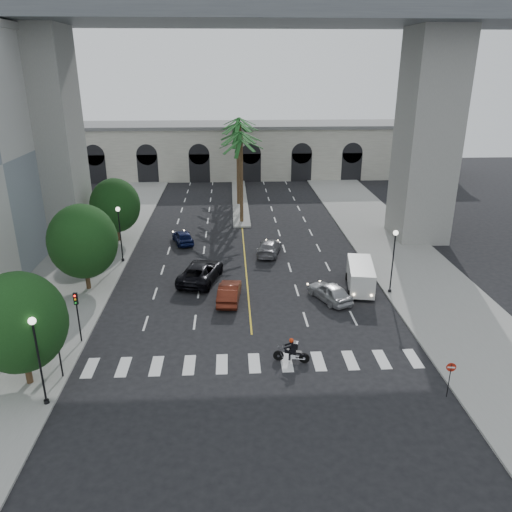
# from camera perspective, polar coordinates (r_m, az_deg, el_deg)

# --- Properties ---
(ground) EXTENTS (140.00, 140.00, 0.00)m
(ground) POSITION_cam_1_polar(r_m,az_deg,el_deg) (32.76, -0.33, -10.72)
(ground) COLOR black
(ground) RESTS_ON ground
(sidewalk_left) EXTENTS (8.00, 100.00, 0.15)m
(sidewalk_left) POSITION_cam_1_polar(r_m,az_deg,el_deg) (48.15, -19.36, -1.14)
(sidewalk_left) COLOR gray
(sidewalk_left) RESTS_ON ground
(sidewalk_right) EXTENTS (8.00, 100.00, 0.15)m
(sidewalk_right) POSITION_cam_1_polar(r_m,az_deg,el_deg) (48.94, 16.62, -0.46)
(sidewalk_right) COLOR gray
(sidewalk_right) RESTS_ON ground
(median) EXTENTS (2.00, 24.00, 0.20)m
(median) POSITION_cam_1_polar(r_m,az_deg,el_deg) (68.06, -1.86, 6.36)
(median) COLOR gray
(median) RESTS_ON ground
(pier_building) EXTENTS (71.00, 10.50, 8.50)m
(pier_building) POSITION_cam_1_polar(r_m,az_deg,el_deg) (83.88, -2.16, 12.04)
(pier_building) COLOR beige
(pier_building) RESTS_ON ground
(bridge) EXTENTS (75.00, 13.00, 26.00)m
(bridge) POSITION_cam_1_polar(r_m,az_deg,el_deg) (50.11, 2.56, 22.41)
(bridge) COLOR gray
(bridge) RESTS_ON ground
(palm_a) EXTENTS (3.20, 3.20, 10.30)m
(palm_a) POSITION_cam_1_polar(r_m,az_deg,el_deg) (56.46, -1.73, 12.67)
(palm_a) COLOR #47331E
(palm_a) RESTS_ON ground
(palm_b) EXTENTS (3.20, 3.20, 10.60)m
(palm_b) POSITION_cam_1_polar(r_m,az_deg,el_deg) (60.39, -1.73, 13.47)
(palm_b) COLOR #47331E
(palm_b) RESTS_ON ground
(palm_c) EXTENTS (3.20, 3.20, 10.10)m
(palm_c) POSITION_cam_1_polar(r_m,az_deg,el_deg) (64.41, -2.09, 13.52)
(palm_c) COLOR #47331E
(palm_c) RESTS_ON ground
(palm_d) EXTENTS (3.20, 3.20, 10.90)m
(palm_d) POSITION_cam_1_polar(r_m,az_deg,el_deg) (68.30, -1.86, 14.57)
(palm_d) COLOR #47331E
(palm_d) RESTS_ON ground
(palm_e) EXTENTS (3.20, 3.20, 10.40)m
(palm_e) POSITION_cam_1_polar(r_m,az_deg,el_deg) (72.32, -2.14, 14.55)
(palm_e) COLOR #47331E
(palm_e) RESTS_ON ground
(palm_f) EXTENTS (3.20, 3.20, 10.70)m
(palm_f) POSITION_cam_1_polar(r_m,az_deg,el_deg) (76.27, -1.96, 15.09)
(palm_f) COLOR #47331E
(palm_f) RESTS_ON ground
(street_tree_near) EXTENTS (5.20, 5.20, 6.89)m
(street_tree_near) POSITION_cam_1_polar(r_m,az_deg,el_deg) (30.47, -25.47, -6.87)
(street_tree_near) COLOR #382616
(street_tree_near) RESTS_ON ground
(street_tree_mid) EXTENTS (5.44, 5.44, 7.21)m
(street_tree_mid) POSITION_cam_1_polar(r_m,az_deg,el_deg) (41.70, -19.18, 1.59)
(street_tree_mid) COLOR #382616
(street_tree_mid) RESTS_ON ground
(street_tree_far) EXTENTS (5.04, 5.04, 6.68)m
(street_tree_far) POSITION_cam_1_polar(r_m,az_deg,el_deg) (52.92, -15.79, 5.58)
(street_tree_far) COLOR #382616
(street_tree_far) RESTS_ON ground
(lamp_post_left_near) EXTENTS (0.40, 0.40, 5.35)m
(lamp_post_left_near) POSITION_cam_1_polar(r_m,az_deg,el_deg) (28.63, -23.65, -10.22)
(lamp_post_left_near) COLOR black
(lamp_post_left_near) RESTS_ON ground
(lamp_post_left_far) EXTENTS (0.40, 0.40, 5.35)m
(lamp_post_left_far) POSITION_cam_1_polar(r_m,az_deg,el_deg) (47.13, -15.29, 2.92)
(lamp_post_left_far) COLOR black
(lamp_post_left_far) RESTS_ON ground
(lamp_post_right) EXTENTS (0.40, 0.40, 5.35)m
(lamp_post_right) POSITION_cam_1_polar(r_m,az_deg,el_deg) (40.52, 15.42, -0.02)
(lamp_post_right) COLOR black
(lamp_post_right) RESTS_ON ground
(traffic_signal_near) EXTENTS (0.25, 0.18, 3.65)m
(traffic_signal_near) POSITION_cam_1_polar(r_m,az_deg,el_deg) (30.96, -21.76, -9.01)
(traffic_signal_near) COLOR black
(traffic_signal_near) RESTS_ON ground
(traffic_signal_far) EXTENTS (0.25, 0.18, 3.65)m
(traffic_signal_far) POSITION_cam_1_polar(r_m,az_deg,el_deg) (34.32, -19.77, -5.73)
(traffic_signal_far) COLOR black
(traffic_signal_far) RESTS_ON ground
(motorcycle_rider) EXTENTS (2.23, 0.75, 1.63)m
(motorcycle_rider) POSITION_cam_1_polar(r_m,az_deg,el_deg) (31.33, 4.20, -10.80)
(motorcycle_rider) COLOR black
(motorcycle_rider) RESTS_ON ground
(car_a) EXTENTS (3.37, 4.62, 1.46)m
(car_a) POSITION_cam_1_polar(r_m,az_deg,el_deg) (39.31, 8.44, -4.07)
(car_a) COLOR #A4A5A9
(car_a) RESTS_ON ground
(car_b) EXTENTS (2.01, 4.63, 1.48)m
(car_b) POSITION_cam_1_polar(r_m,az_deg,el_deg) (38.86, -3.06, -4.15)
(car_b) COLOR #531C10
(car_b) RESTS_ON ground
(car_c) EXTENTS (4.19, 6.47, 1.66)m
(car_c) POSITION_cam_1_polar(r_m,az_deg,el_deg) (42.58, -6.34, -1.81)
(car_c) COLOR black
(car_c) RESTS_ON ground
(car_d) EXTENTS (2.94, 5.08, 1.38)m
(car_d) POSITION_cam_1_polar(r_m,az_deg,el_deg) (48.45, 1.49, 1.01)
(car_d) COLOR slate
(car_d) RESTS_ON ground
(car_e) EXTENTS (2.79, 4.40, 1.40)m
(car_e) POSITION_cam_1_polar(r_m,az_deg,el_deg) (51.94, -8.36, 2.18)
(car_e) COLOR #0D153D
(car_e) RESTS_ON ground
(cargo_van) EXTENTS (2.76, 5.38, 2.19)m
(cargo_van) POSITION_cam_1_polar(r_m,az_deg,el_deg) (41.40, 11.85, -2.24)
(cargo_van) COLOR silver
(cargo_van) RESTS_ON ground
(pedestrian_a) EXTENTS (0.79, 0.66, 1.86)m
(pedestrian_a) POSITION_cam_1_polar(r_m,az_deg,el_deg) (39.52, -22.62, -4.86)
(pedestrian_a) COLOR black
(pedestrian_a) RESTS_ON sidewalk_left
(pedestrian_b) EXTENTS (1.07, 0.98, 1.78)m
(pedestrian_b) POSITION_cam_1_polar(r_m,az_deg,el_deg) (40.66, -24.47, -4.48)
(pedestrian_b) COLOR black
(pedestrian_b) RESTS_ON sidewalk_left
(do_not_enter_sign) EXTENTS (0.53, 0.11, 2.18)m
(do_not_enter_sign) POSITION_cam_1_polar(r_m,az_deg,el_deg) (29.78, 21.33, -12.29)
(do_not_enter_sign) COLOR black
(do_not_enter_sign) RESTS_ON ground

